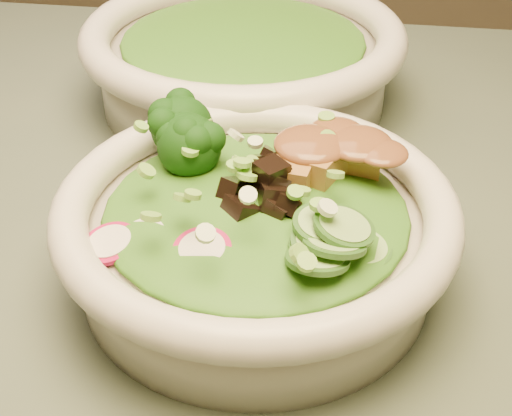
# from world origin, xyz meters

# --- Properties ---
(dining_table) EXTENTS (1.20, 0.80, 0.75)m
(dining_table) POSITION_xyz_m (0.00, 0.00, 0.64)
(dining_table) COLOR black
(dining_table) RESTS_ON ground
(salad_bowl) EXTENTS (0.27, 0.27, 0.07)m
(salad_bowl) POSITION_xyz_m (-0.11, -0.09, 0.79)
(salad_bowl) COLOR silver
(salad_bowl) RESTS_ON dining_table
(side_bowl) EXTENTS (0.31, 0.31, 0.08)m
(side_bowl) POSITION_xyz_m (-0.17, 0.17, 0.79)
(side_bowl) COLOR silver
(side_bowl) RESTS_ON dining_table
(lettuce_bed) EXTENTS (0.20, 0.20, 0.02)m
(lettuce_bed) POSITION_xyz_m (-0.11, -0.09, 0.81)
(lettuce_bed) COLOR #225D13
(lettuce_bed) RESTS_ON salad_bowl
(side_lettuce) EXTENTS (0.21, 0.21, 0.03)m
(side_lettuce) POSITION_xyz_m (-0.17, 0.17, 0.82)
(side_lettuce) COLOR #225D13
(side_lettuce) RESTS_ON side_bowl
(broccoli_florets) EXTENTS (0.10, 0.09, 0.04)m
(broccoli_florets) POSITION_xyz_m (-0.16, -0.05, 0.82)
(broccoli_florets) COLOR black
(broccoli_florets) RESTS_ON salad_bowl
(radish_slices) EXTENTS (0.12, 0.07, 0.02)m
(radish_slices) POSITION_xyz_m (-0.16, -0.14, 0.81)
(radish_slices) COLOR #AF0D45
(radish_slices) RESTS_ON salad_bowl
(cucumber_slices) EXTENTS (0.09, 0.09, 0.04)m
(cucumber_slices) POSITION_xyz_m (-0.07, -0.14, 0.82)
(cucumber_slices) COLOR #9BCC71
(cucumber_slices) RESTS_ON salad_bowl
(mushroom_heap) EXTENTS (0.09, 0.09, 0.04)m
(mushroom_heap) POSITION_xyz_m (-0.11, -0.08, 0.82)
(mushroom_heap) COLOR black
(mushroom_heap) RESTS_ON salad_bowl
(tofu_cubes) EXTENTS (0.10, 0.08, 0.04)m
(tofu_cubes) POSITION_xyz_m (-0.07, -0.05, 0.82)
(tofu_cubes) COLOR #A66E37
(tofu_cubes) RESTS_ON salad_bowl
(peanut_sauce) EXTENTS (0.07, 0.06, 0.02)m
(peanut_sauce) POSITION_xyz_m (-0.07, -0.05, 0.83)
(peanut_sauce) COLOR brown
(peanut_sauce) RESTS_ON tofu_cubes
(scallion_garnish) EXTENTS (0.19, 0.19, 0.02)m
(scallion_garnish) POSITION_xyz_m (-0.11, -0.09, 0.83)
(scallion_garnish) COLOR #7CBC42
(scallion_garnish) RESTS_ON salad_bowl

